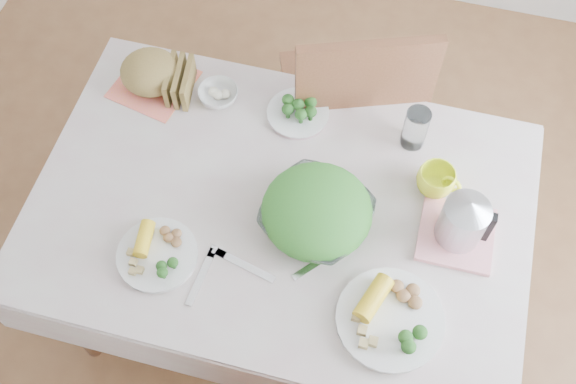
% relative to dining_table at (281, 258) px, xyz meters
% --- Properties ---
extents(floor, '(3.60, 3.60, 0.00)m').
position_rel_dining_table_xyz_m(floor, '(0.00, 0.00, -0.38)').
color(floor, brown).
rests_on(floor, ground).
extents(dining_table, '(1.40, 0.90, 0.75)m').
position_rel_dining_table_xyz_m(dining_table, '(0.00, 0.00, 0.00)').
color(dining_table, brown).
rests_on(dining_table, floor).
extents(tablecloth, '(1.50, 1.00, 0.01)m').
position_rel_dining_table_xyz_m(tablecloth, '(0.00, 0.00, 0.38)').
color(tablecloth, beige).
rests_on(tablecloth, dining_table).
extents(chair_far, '(0.61, 0.61, 1.05)m').
position_rel_dining_table_xyz_m(chair_far, '(0.09, 0.64, 0.09)').
color(chair_far, brown).
rests_on(chair_far, floor).
extents(salad_bowl, '(0.39, 0.39, 0.08)m').
position_rel_dining_table_xyz_m(salad_bowl, '(0.12, -0.02, 0.42)').
color(salad_bowl, white).
rests_on(salad_bowl, tablecloth).
extents(dinner_plate_left, '(0.28, 0.28, 0.02)m').
position_rel_dining_table_xyz_m(dinner_plate_left, '(-0.30, -0.25, 0.40)').
color(dinner_plate_left, white).
rests_on(dinner_plate_left, tablecloth).
extents(dinner_plate_right, '(0.42, 0.42, 0.02)m').
position_rel_dining_table_xyz_m(dinner_plate_right, '(0.39, -0.27, 0.40)').
color(dinner_plate_right, white).
rests_on(dinner_plate_right, tablecloth).
extents(broccoli_plate, '(0.23, 0.23, 0.02)m').
position_rel_dining_table_xyz_m(broccoli_plate, '(-0.03, 0.34, 0.40)').
color(broccoli_plate, beige).
rests_on(broccoli_plate, tablecloth).
extents(napkin, '(0.29, 0.29, 0.00)m').
position_rel_dining_table_xyz_m(napkin, '(-0.53, 0.34, 0.39)').
color(napkin, '#FF7860').
rests_on(napkin, tablecloth).
extents(bread_loaf, '(0.23, 0.22, 0.12)m').
position_rel_dining_table_xyz_m(bread_loaf, '(-0.53, 0.34, 0.45)').
color(bread_loaf, olive).
rests_on(bread_loaf, napkin).
extents(fruit_bowl, '(0.16, 0.16, 0.04)m').
position_rel_dining_table_xyz_m(fruit_bowl, '(-0.30, 0.34, 0.41)').
color(fruit_bowl, white).
rests_on(fruit_bowl, tablecloth).
extents(yellow_mug, '(0.15, 0.15, 0.09)m').
position_rel_dining_table_xyz_m(yellow_mug, '(0.44, 0.18, 0.43)').
color(yellow_mug, '#F4FF28').
rests_on(yellow_mug, tablecloth).
extents(glass_tumbler, '(0.10, 0.10, 0.15)m').
position_rel_dining_table_xyz_m(glass_tumbler, '(0.35, 0.33, 0.45)').
color(glass_tumbler, white).
rests_on(glass_tumbler, tablecloth).
extents(pink_tray, '(0.22, 0.22, 0.02)m').
position_rel_dining_table_xyz_m(pink_tray, '(0.53, 0.03, 0.40)').
color(pink_tray, pink).
rests_on(pink_tray, tablecloth).
extents(electric_kettle, '(0.16, 0.16, 0.19)m').
position_rel_dining_table_xyz_m(electric_kettle, '(0.53, 0.03, 0.51)').
color(electric_kettle, '#B2B5BA').
rests_on(electric_kettle, pink_tray).
extents(fork_left, '(0.04, 0.19, 0.00)m').
position_rel_dining_table_xyz_m(fork_left, '(-0.16, -0.28, 0.39)').
color(fork_left, silver).
rests_on(fork_left, tablecloth).
extents(fork_right, '(0.13, 0.14, 0.00)m').
position_rel_dining_table_xyz_m(fork_right, '(0.15, -0.15, 0.39)').
color(fork_right, silver).
rests_on(fork_right, tablecloth).
extents(knife, '(0.19, 0.07, 0.00)m').
position_rel_dining_table_xyz_m(knife, '(-0.05, -0.22, 0.39)').
color(knife, silver).
rests_on(knife, tablecloth).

